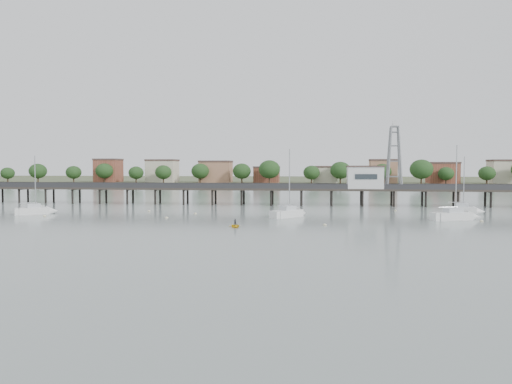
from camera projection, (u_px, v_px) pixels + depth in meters
ground_plane at (197, 244)px, 58.57m from camera, size 500.00×500.00×0.00m
pier at (257, 189)px, 117.85m from camera, size 150.00×5.00×5.50m
pier_building at (365, 177)px, 114.70m from camera, size 8.40×5.40×5.30m
lattice_tower at (394, 158)px, 113.68m from camera, size 3.20×3.20×15.50m
sailboat_c at (292, 213)px, 90.50m from camera, size 6.82×7.38×12.92m
sailboat_e at (467, 210)px, 95.92m from camera, size 7.08×2.63×11.57m
sailboat_a at (40, 211)px, 95.47m from camera, size 6.84×5.85×11.71m
sailboat_d at (460, 216)px, 85.45m from camera, size 8.48×4.91×13.47m
white_tender at (35, 207)px, 106.64m from camera, size 3.29×1.47×1.26m
yellow_dinghy at (235, 227)px, 75.26m from camera, size 1.94×1.01×2.61m
dinghy_occupant at (235, 227)px, 75.26m from camera, size 0.61×1.07×0.24m
mooring_buoys at (247, 216)px, 90.96m from camera, size 77.03×27.16×0.39m
far_shore at (293, 180)px, 295.98m from camera, size 500.00×170.00×10.40m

